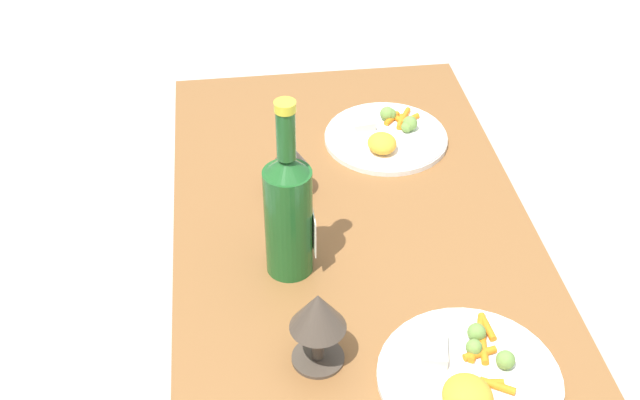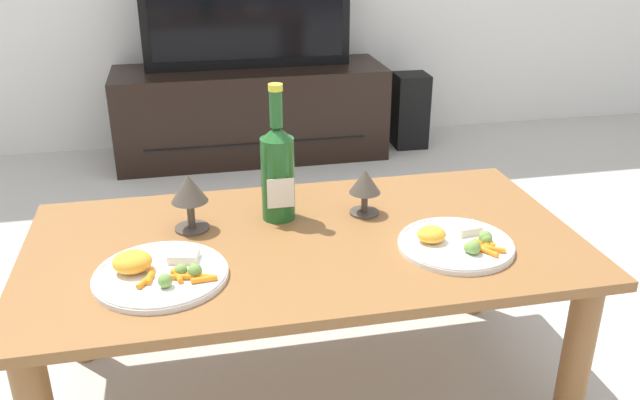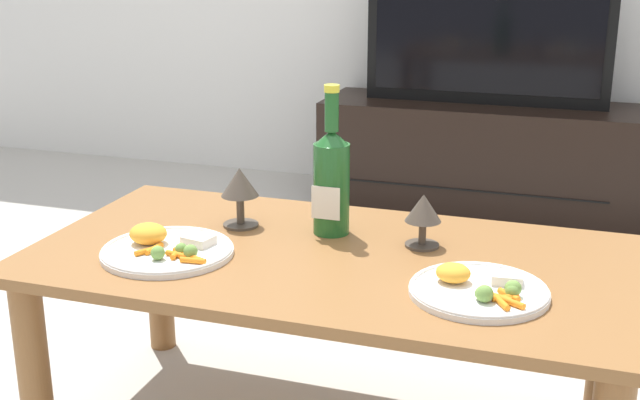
{
  "view_description": "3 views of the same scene",
  "coord_description": "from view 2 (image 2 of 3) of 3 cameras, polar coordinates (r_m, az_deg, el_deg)",
  "views": [
    {
      "loc": [
        -1.11,
        0.22,
        1.45
      ],
      "look_at": [
        0.05,
        0.07,
        0.52
      ],
      "focal_mm": 45.87,
      "sensor_mm": 36.0,
      "label": 1
    },
    {
      "loc": [
        -0.26,
        -1.38,
        1.17
      ],
      "look_at": [
        0.05,
        0.06,
        0.52
      ],
      "focal_mm": 37.32,
      "sensor_mm": 36.0,
      "label": 2
    },
    {
      "loc": [
        0.5,
        -1.59,
        1.09
      ],
      "look_at": [
        -0.05,
        0.06,
        0.55
      ],
      "focal_mm": 46.3,
      "sensor_mm": 36.0,
      "label": 3
    }
  ],
  "objects": [
    {
      "name": "dining_table",
      "position": [
        1.62,
        -1.28,
        -5.69
      ],
      "size": [
        1.3,
        0.68,
        0.45
      ],
      "color": "brown",
      "rests_on": "ground_plane"
    },
    {
      "name": "tv_screen",
      "position": [
        3.27,
        -6.31,
        16.43
      ],
      "size": [
        0.99,
        0.05,
        0.61
      ],
      "color": "black",
      "rests_on": "tv_stand"
    },
    {
      "name": "wine_bottle",
      "position": [
        1.64,
        -3.65,
        2.72
      ],
      "size": [
        0.08,
        0.09,
        0.34
      ],
      "color": "#1E5923",
      "rests_on": "dining_table"
    },
    {
      "name": "dinner_plate_right",
      "position": [
        1.57,
        11.58,
        -3.62
      ],
      "size": [
        0.27,
        0.27,
        0.05
      ],
      "color": "white",
      "rests_on": "dining_table"
    },
    {
      "name": "ground_plane",
      "position": [
        1.83,
        -1.17,
        -15.97
      ],
      "size": [
        6.4,
        6.4,
        0.0
      ],
      "primitive_type": "plane",
      "color": "#B7B2A8"
    },
    {
      "name": "floor_speaker",
      "position": [
        3.55,
        7.73,
        7.62
      ],
      "size": [
        0.18,
        0.18,
        0.39
      ],
      "primitive_type": "cube",
      "rotation": [
        0.0,
        0.0,
        -0.04
      ],
      "color": "black",
      "rests_on": "ground_plane"
    },
    {
      "name": "goblet_left",
      "position": [
        1.62,
        -11.16,
        0.66
      ],
      "size": [
        0.09,
        0.09,
        0.14
      ],
      "color": "#473D33",
      "rests_on": "dining_table"
    },
    {
      "name": "goblet_right",
      "position": [
        1.68,
        3.88,
        1.35
      ],
      "size": [
        0.08,
        0.08,
        0.12
      ],
      "color": "#473D33",
      "rests_on": "dining_table"
    },
    {
      "name": "dinner_plate_left",
      "position": [
        1.46,
        -13.65,
        -6.04
      ],
      "size": [
        0.29,
        0.29,
        0.06
      ],
      "color": "white",
      "rests_on": "dining_table"
    },
    {
      "name": "tv_stand",
      "position": [
        3.38,
        -5.91,
        7.45
      ],
      "size": [
        1.32,
        0.43,
        0.45
      ],
      "color": "black",
      "rests_on": "ground_plane"
    }
  ]
}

